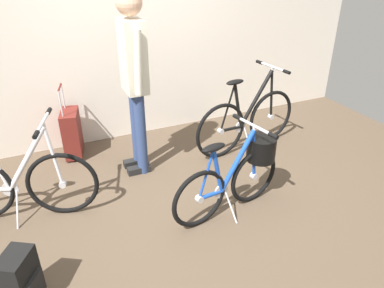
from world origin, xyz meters
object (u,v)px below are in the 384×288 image
display_bike_left (247,120)px  backpack_on_floor (21,280)px  folding_bike_foreground (240,171)px  rolling_suitcase (72,133)px  display_bike_right (19,183)px  visitor_near_wall (134,73)px

display_bike_left → backpack_on_floor: display_bike_left is taller
folding_bike_foreground → backpack_on_floor: 1.87m
display_bike_left → rolling_suitcase: size_ratio=1.66×
display_bike_right → display_bike_left: bearing=6.2°
folding_bike_foreground → backpack_on_floor: (-1.83, -0.30, -0.19)m
folding_bike_foreground → rolling_suitcase: bearing=127.2°
display_bike_left → display_bike_right: bearing=-173.8°
rolling_suitcase → display_bike_right: bearing=-121.3°
display_bike_left → rolling_suitcase: display_bike_left is taller
folding_bike_foreground → display_bike_left: 1.14m
backpack_on_floor → visitor_near_wall: bearing=47.0°
folding_bike_foreground → display_bike_left: display_bike_left is taller
display_bike_left → folding_bike_foreground: bearing=-125.1°
folding_bike_foreground → backpack_on_floor: size_ratio=2.79×
display_bike_right → backpack_on_floor: size_ratio=3.12×
backpack_on_floor → rolling_suitcase: bearing=71.9°
visitor_near_wall → rolling_suitcase: (-0.60, 0.58, -0.78)m
display_bike_left → display_bike_right: 2.45m
display_bike_right → visitor_near_wall: size_ratio=0.70×
visitor_near_wall → backpack_on_floor: size_ratio=4.44×
display_bike_right → backpack_on_floor: (-0.05, -0.96, -0.15)m
rolling_suitcase → backpack_on_floor: bearing=-108.1°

